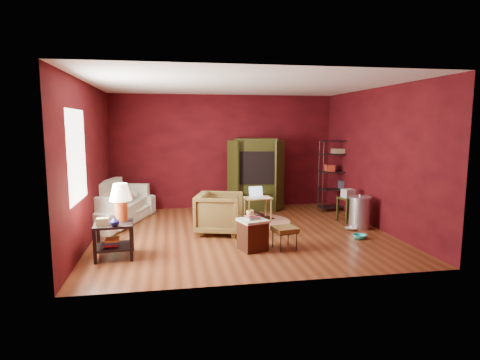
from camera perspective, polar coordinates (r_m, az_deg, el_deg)
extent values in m
cube|color=brown|center=(7.82, 0.26, -7.55)|extent=(5.50, 5.00, 0.02)
cube|color=white|center=(7.57, 0.27, 13.49)|extent=(5.50, 5.00, 0.02)
cube|color=#4E0B10|center=(10.04, -2.28, 4.05)|extent=(5.50, 0.02, 2.80)
cube|color=#4E0B10|center=(5.13, 5.24, 0.33)|extent=(5.50, 0.02, 2.80)
cube|color=#4E0B10|center=(7.58, -20.75, 2.30)|extent=(0.02, 5.00, 2.80)
cube|color=#4E0B10|center=(8.50, 18.93, 2.93)|extent=(0.02, 5.00, 2.80)
cube|color=white|center=(6.58, -22.19, 3.20)|extent=(0.02, 1.20, 1.40)
imported|color=beige|center=(8.79, -17.27, -3.24)|extent=(1.38, 2.28, 0.86)
imported|color=black|center=(7.69, -2.91, -4.45)|extent=(0.98, 1.02, 0.86)
imported|color=silver|center=(8.24, 15.42, -6.19)|extent=(0.22, 0.09, 0.21)
imported|color=#28BCB7|center=(7.70, 16.68, -7.11)|extent=(0.25, 0.09, 0.25)
imported|color=#0D0F42|center=(6.34, -17.40, -5.66)|extent=(0.19, 0.19, 0.14)
imported|color=#E1CF6E|center=(6.59, 1.46, -4.65)|extent=(0.15, 0.13, 0.13)
cube|color=black|center=(6.58, -17.54, -5.99)|extent=(0.62, 0.62, 0.04)
cube|color=black|center=(6.68, -17.41, -8.99)|extent=(0.58, 0.58, 0.03)
cube|color=black|center=(6.42, -19.96, -8.87)|extent=(0.05, 0.05, 0.54)
cube|color=black|center=(6.38, -15.21, -8.77)|extent=(0.05, 0.05, 0.54)
cube|color=black|center=(6.92, -19.49, -7.64)|extent=(0.05, 0.05, 0.54)
cube|color=black|center=(6.89, -15.10, -7.53)|extent=(0.05, 0.05, 0.54)
cylinder|color=#D55F26|center=(6.63, -16.54, -4.21)|extent=(0.21, 0.21, 0.33)
cone|color=#F2E5C6|center=(6.57, -16.64, -1.64)|extent=(0.37, 0.37, 0.27)
cube|color=olive|center=(6.43, -18.95, -5.65)|extent=(0.18, 0.13, 0.12)
cube|color=#CF333B|center=(6.67, -17.85, -8.64)|extent=(0.23, 0.29, 0.03)
cube|color=#3389CF|center=(6.66, -17.77, -8.35)|extent=(0.23, 0.29, 0.03)
cube|color=#E9C84D|center=(6.65, -17.70, -8.07)|extent=(0.23, 0.29, 0.03)
cube|color=beige|center=(8.85, -16.82, -4.28)|extent=(1.15, 1.88, 0.37)
cube|color=beige|center=(8.92, -18.82, -2.63)|extent=(0.60, 1.74, 0.74)
cube|color=beige|center=(8.01, -19.15, -4.15)|extent=(0.76, 0.35, 0.51)
cube|color=beige|center=(9.61, -14.98, -2.02)|extent=(0.76, 0.35, 0.51)
ellipsoid|color=#D84B1E|center=(8.31, -17.87, -3.02)|extent=(0.58, 0.58, 0.26)
ellipsoid|color=#D84B1E|center=(8.77, -16.62, -2.29)|extent=(0.65, 0.65, 0.30)
ellipsoid|color=beige|center=(9.20, -15.58, -2.01)|extent=(0.54, 0.54, 0.24)
cube|color=#431C0F|center=(6.72, 1.81, -7.94)|extent=(0.50, 0.50, 0.48)
cube|color=beige|center=(6.66, 1.82, -5.78)|extent=(0.53, 0.53, 0.04)
cube|color=beige|center=(6.65, 1.82, -5.52)|extent=(0.27, 0.24, 0.02)
cube|color=#4D8BB5|center=(6.65, 1.82, -5.35)|extent=(0.27, 0.24, 0.02)
cube|color=#CF4D59|center=(6.64, 1.82, -5.19)|extent=(0.24, 0.20, 0.02)
cube|color=black|center=(6.69, 2.24, -4.93)|extent=(0.12, 0.14, 0.02)
cube|color=black|center=(6.78, 6.38, -6.96)|extent=(0.43, 0.43, 0.07)
cube|color=#2A2325|center=(6.79, 6.37, -7.34)|extent=(0.39, 0.39, 0.02)
cylinder|color=#2A2325|center=(6.64, 5.81, -8.96)|extent=(0.02, 0.02, 0.30)
cylinder|color=#2A2325|center=(6.77, 8.05, -8.66)|extent=(0.02, 0.02, 0.30)
cylinder|color=#2A2325|center=(6.89, 4.69, -8.32)|extent=(0.02, 0.02, 0.30)
cylinder|color=#2A2325|center=(7.02, 6.87, -8.04)|extent=(0.02, 0.02, 0.30)
cylinder|color=beige|center=(8.70, 2.48, -5.85)|extent=(1.78, 1.78, 0.01)
cube|color=#451912|center=(8.95, 0.17, -5.38)|extent=(1.44, 1.15, 0.01)
cube|color=#FFD674|center=(8.78, 2.53, -2.56)|extent=(0.62, 0.47, 0.03)
cylinder|color=#FFD674|center=(8.59, 1.31, -4.42)|extent=(0.04, 0.04, 0.48)
cylinder|color=#FFD674|center=(8.76, 4.42, -4.20)|extent=(0.04, 0.04, 0.48)
cylinder|color=#FFD674|center=(8.90, 0.65, -3.99)|extent=(0.04, 0.04, 0.48)
cylinder|color=#FFD674|center=(9.06, 3.67, -3.79)|extent=(0.04, 0.04, 0.48)
cube|color=white|center=(8.80, 2.47, -2.39)|extent=(0.33, 0.25, 0.02)
cube|color=silver|center=(8.88, 2.25, -1.59)|extent=(0.31, 0.10, 0.21)
cube|color=white|center=(8.65, 2.02, -2.61)|extent=(0.28, 0.34, 0.00)
cube|color=white|center=(8.74, 3.55, -2.51)|extent=(0.22, 0.30, 0.00)
cube|color=#2D2C0C|center=(9.75, 2.22, 0.83)|extent=(1.07, 0.68, 1.75)
cube|color=black|center=(9.64, 2.27, 1.84)|extent=(0.87, 0.52, 0.78)
cube|color=#2D2C0C|center=(9.47, -0.98, 0.62)|extent=(0.23, 0.39, 1.65)
cube|color=#2D2C0C|center=(9.56, 5.64, 0.65)|extent=(0.31, 0.34, 1.65)
cube|color=#2D2F32|center=(9.70, 2.25, 1.33)|extent=(0.62, 0.53, 0.48)
cube|color=black|center=(9.46, 2.36, 1.17)|extent=(0.46, 0.07, 0.37)
cube|color=#2D2C0C|center=(9.77, 2.23, -1.88)|extent=(0.88, 0.56, 0.05)
cylinder|color=#2A2325|center=(9.63, 11.74, 0.44)|extent=(0.02, 0.02, 1.70)
cylinder|color=#2A2325|center=(9.90, 16.13, 0.50)|extent=(0.02, 0.02, 1.70)
cylinder|color=#2A2325|center=(9.95, 11.15, 0.70)|extent=(0.02, 0.02, 1.70)
cylinder|color=#2A2325|center=(10.21, 15.42, 0.74)|extent=(0.02, 0.02, 1.70)
cube|color=#2A2325|center=(10.04, 13.49, -3.69)|extent=(0.86, 0.42, 0.02)
cube|color=#2A2325|center=(9.96, 13.57, -1.29)|extent=(0.86, 0.42, 0.02)
cube|color=#2A2325|center=(9.90, 13.65, 1.14)|extent=(0.86, 0.42, 0.02)
cube|color=#2A2325|center=(9.86, 13.73, 3.60)|extent=(0.86, 0.42, 0.02)
cube|color=#2A2325|center=(9.85, 13.79, 5.41)|extent=(0.86, 0.42, 0.02)
cube|color=#A92D1C|center=(9.83, 12.63, 1.68)|extent=(0.21, 0.25, 0.15)
cube|color=#3A3846|center=(10.01, 14.61, -0.63)|extent=(0.25, 0.25, 0.19)
cube|color=#8D7754|center=(9.86, 13.75, 4.03)|extent=(0.30, 0.21, 0.11)
cube|color=#2D2C0C|center=(8.87, 15.12, -2.51)|extent=(0.44, 0.44, 0.04)
cube|color=#2D2C0C|center=(8.71, 14.96, -4.41)|extent=(0.04, 0.04, 0.51)
cube|color=#2D2C0C|center=(8.91, 16.42, -4.20)|extent=(0.04, 0.04, 0.51)
cube|color=#2D2C0C|center=(8.93, 13.70, -4.06)|extent=(0.04, 0.04, 0.51)
cube|color=#2D2C0C|center=(9.13, 15.16, -3.86)|extent=(0.04, 0.04, 0.51)
cube|color=silver|center=(8.85, 15.14, -1.83)|extent=(0.29, 0.25, 0.18)
cylinder|color=silver|center=(8.40, 16.62, -4.60)|extent=(0.42, 0.42, 0.61)
cylinder|color=silver|center=(8.34, 16.71, -2.42)|extent=(0.47, 0.47, 0.04)
sphere|color=silver|center=(8.33, 16.72, -2.15)|extent=(0.06, 0.06, 0.06)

